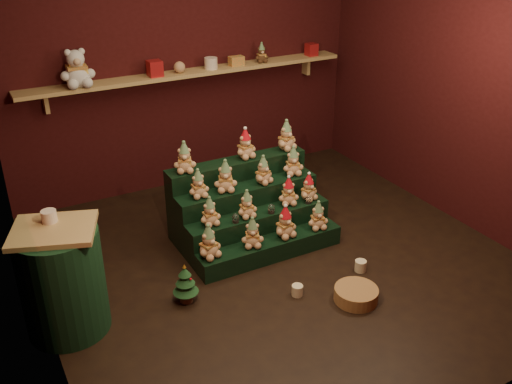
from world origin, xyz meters
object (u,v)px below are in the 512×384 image
white_bear (76,63)px  mug_right (360,266)px  brown_bear (262,53)px  side_table (62,280)px  wicker_basket (356,294)px  snow_globe_a (236,218)px  snow_globe_c (308,199)px  snow_globe_b (271,209)px  mini_christmas_tree (185,283)px  riser_tier_front (271,249)px  mug_left (297,290)px

white_bear → mug_right: bearing=-50.0°
white_bear → brown_bear: bearing=3.0°
side_table → wicker_basket: (2.11, -0.77, -0.38)m
snow_globe_a → snow_globe_c: (0.77, -0.00, -0.00)m
mug_right → brown_bear: size_ratio=0.48×
snow_globe_b → mini_christmas_tree: 1.12m
mug_right → brown_bear: (0.28, 2.31, 1.38)m
white_bear → riser_tier_front: bearing=-53.6°
side_table → snow_globe_c: bearing=26.7°
mug_right → white_bear: 3.25m
riser_tier_front → mini_christmas_tree: size_ratio=3.95×
snow_globe_b → mug_left: size_ratio=0.93×
snow_globe_a → snow_globe_c: 0.77m
snow_globe_b → side_table: bearing=-172.0°
riser_tier_front → snow_globe_a: size_ratio=16.82×
snow_globe_b → white_bear: 2.31m
white_bear → side_table: bearing=-107.0°
mug_left → snow_globe_c: bearing=52.2°
snow_globe_c → mini_christmas_tree: 1.49m
wicker_basket → snow_globe_c: bearing=78.8°
riser_tier_front → mug_right: size_ratio=13.84×
riser_tier_front → mini_christmas_tree: 0.96m
mug_right → brown_bear: bearing=83.0°
snow_globe_a → wicker_basket: snow_globe_a is taller
mug_right → white_bear: white_bear is taller
riser_tier_front → brown_bear: size_ratio=6.58×
side_table → riser_tier_front: bearing=23.5°
snow_globe_b → brown_bear: (0.77, 1.58, 1.02)m
mug_right → brown_bear: 2.70m
snow_globe_b → mug_right: size_ratio=0.86×
snow_globe_a → mini_christmas_tree: size_ratio=0.23×
mini_christmas_tree → mug_right: (1.51, -0.33, -0.12)m
snow_globe_b → mug_left: 0.86m
snow_globe_c → riser_tier_front: bearing=-162.2°
snow_globe_a → wicker_basket: 1.24m
snow_globe_c → mug_left: (-0.59, -0.76, -0.35)m
snow_globe_c → mug_right: size_ratio=0.77×
mug_right → riser_tier_front: bearing=136.0°
mini_christmas_tree → mug_left: size_ratio=3.78×
snow_globe_c → side_table: size_ratio=0.09×
snow_globe_c → mug_right: 0.81m
brown_bear → riser_tier_front: bearing=-107.6°
mini_christmas_tree → side_table: bearing=172.1°
mini_christmas_tree → wicker_basket: bearing=-28.1°
snow_globe_a → brown_bear: bearing=54.2°
riser_tier_front → mug_right: bearing=-44.0°
snow_globe_c → mug_right: bearing=-83.2°
wicker_basket → brown_bear: 3.02m
brown_bear → white_bear: bearing=-171.1°
wicker_basket → side_table: bearing=159.9°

